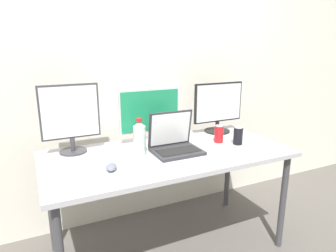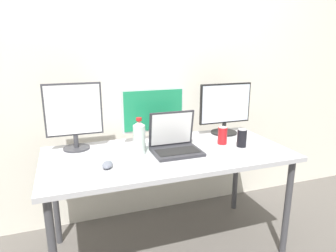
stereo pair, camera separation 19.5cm
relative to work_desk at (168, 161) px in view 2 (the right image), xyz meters
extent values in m
plane|color=#5B5651|center=(0.00, 0.00, -0.68)|extent=(16.00, 16.00, 0.00)
cube|color=silver|center=(0.00, 0.59, 0.62)|extent=(7.00, 0.08, 2.60)
cylinder|color=#424247|center=(0.75, -0.33, -0.32)|extent=(0.04, 0.04, 0.71)
cylinder|color=#424247|center=(-0.75, 0.33, -0.32)|extent=(0.04, 0.04, 0.71)
cylinder|color=#424247|center=(0.75, 0.33, -0.32)|extent=(0.04, 0.04, 0.71)
cube|color=#B7B7BC|center=(0.00, 0.00, 0.05)|extent=(1.62, 0.77, 0.03)
cylinder|color=#38383D|center=(-0.57, 0.27, 0.07)|extent=(0.18, 0.18, 0.01)
cylinder|color=#38383D|center=(-0.57, 0.27, 0.12)|extent=(0.03, 0.03, 0.09)
cube|color=#38383D|center=(-0.57, 0.27, 0.34)|extent=(0.37, 0.02, 0.35)
cube|color=white|center=(-0.57, 0.26, 0.34)|extent=(0.35, 0.01, 0.33)
cylinder|color=silver|center=(-0.02, 0.27, 0.07)|extent=(0.20, 0.20, 0.01)
cylinder|color=silver|center=(-0.02, 0.27, 0.11)|extent=(0.03, 0.03, 0.07)
cube|color=silver|center=(-0.02, 0.27, 0.30)|extent=(0.46, 0.02, 0.31)
cube|color=#1E8C59|center=(-0.02, 0.25, 0.30)|extent=(0.44, 0.01, 0.29)
cylinder|color=black|center=(0.57, 0.27, 0.07)|extent=(0.21, 0.21, 0.01)
cylinder|color=black|center=(0.57, 0.27, 0.11)|extent=(0.03, 0.03, 0.08)
cube|color=black|center=(0.57, 0.27, 0.31)|extent=(0.44, 0.02, 0.31)
cube|color=silver|center=(0.57, 0.26, 0.31)|extent=(0.41, 0.01, 0.29)
cube|color=#2D2D33|center=(0.05, -0.04, 0.07)|extent=(0.31, 0.25, 0.02)
cube|color=black|center=(0.05, -0.06, 0.08)|extent=(0.28, 0.14, 0.00)
cube|color=#2D2D33|center=(0.05, 0.06, 0.20)|extent=(0.31, 0.05, 0.24)
cube|color=white|center=(0.05, 0.06, 0.20)|extent=(0.28, 0.04, 0.22)
cube|color=white|center=(0.40, -0.25, 0.07)|extent=(0.38, 0.14, 0.02)
ellipsoid|color=slate|center=(-0.42, -0.13, 0.08)|extent=(0.09, 0.12, 0.03)
cylinder|color=silver|center=(-0.18, 0.04, 0.16)|extent=(0.08, 0.08, 0.19)
cone|color=silver|center=(-0.18, 0.04, 0.27)|extent=(0.07, 0.07, 0.03)
cylinder|color=red|center=(-0.18, 0.04, 0.29)|extent=(0.04, 0.04, 0.02)
cylinder|color=red|center=(0.43, 0.03, 0.12)|extent=(0.07, 0.07, 0.12)
cylinder|color=silver|center=(0.43, 0.03, 0.19)|extent=(0.06, 0.06, 0.00)
cylinder|color=black|center=(0.52, -0.06, 0.12)|extent=(0.07, 0.07, 0.12)
cylinder|color=silver|center=(0.52, -0.06, 0.19)|extent=(0.06, 0.06, 0.00)
camera|label=1|loc=(-0.80, -1.70, 0.75)|focal=32.00mm
camera|label=2|loc=(-0.62, -1.77, 0.75)|focal=32.00mm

